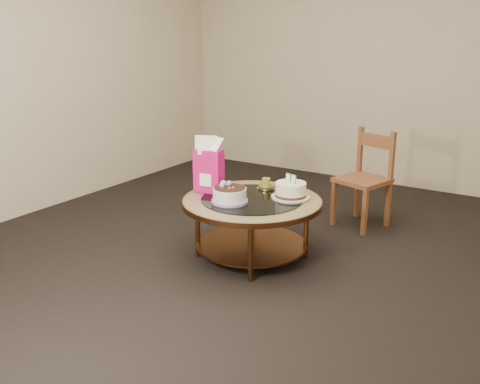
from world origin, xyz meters
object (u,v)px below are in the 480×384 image
Objects in this scene: dining_chair at (365,178)px; decorated_cake at (230,195)px; coffee_table at (252,209)px; cream_cake at (291,190)px; gift_bag at (209,165)px.

decorated_cake is at bearing -96.32° from dining_chair.
coffee_table is 0.22m from decorated_cake.
dining_chair is (0.54, 1.27, -0.09)m from decorated_cake.
coffee_table is at bearing -126.55° from cream_cake.
gift_bag reaches higher than cream_cake.
coffee_table is at bearing -4.41° from gift_bag.
gift_bag reaches higher than dining_chair.
coffee_table is 2.45× the size of gift_bag.
dining_chair is at bearing 93.39° from cream_cake.
dining_chair reaches higher than coffee_table.
cream_cake is (0.23, 0.17, 0.13)m from coffee_table.
decorated_cake is at bearing -116.99° from cream_cake.
decorated_cake is 1.38m from dining_chair.
gift_bag is (-0.36, -0.03, 0.29)m from coffee_table.
coffee_table is at bearing 60.83° from decorated_cake.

